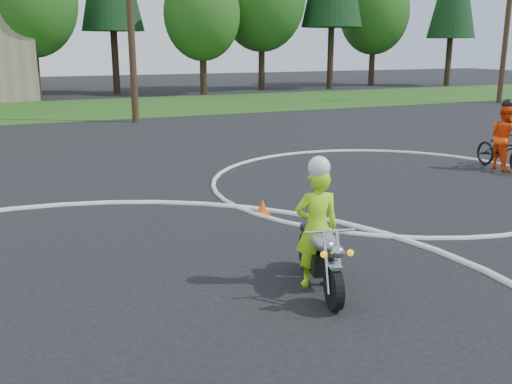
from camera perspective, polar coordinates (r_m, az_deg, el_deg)
name	(u,v)px	position (r m, az deg, el deg)	size (l,w,h in m)	color
grass_strip	(3,112)	(29.64, -23.98, 7.31)	(120.00, 10.00, 0.02)	#1E4714
course_markings	(192,281)	(7.77, -6.37, -8.79)	(19.05, 19.05, 0.12)	silver
primary_motorcycle	(321,256)	(7.37, 6.49, -6.36)	(0.75, 1.75, 0.93)	black
rider_primary_grp	(317,224)	(7.35, 6.09, -3.24)	(0.65, 0.50, 1.74)	#B2FA1A
rider_second_grp	(503,145)	(15.70, 23.50, 4.34)	(0.83, 1.91, 1.79)	black
traffic_cones	(318,286)	(7.28, 6.18, -9.32)	(19.24, 8.88, 0.30)	#F65C0C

